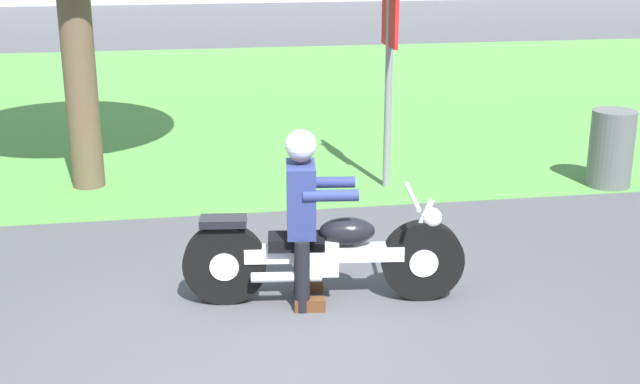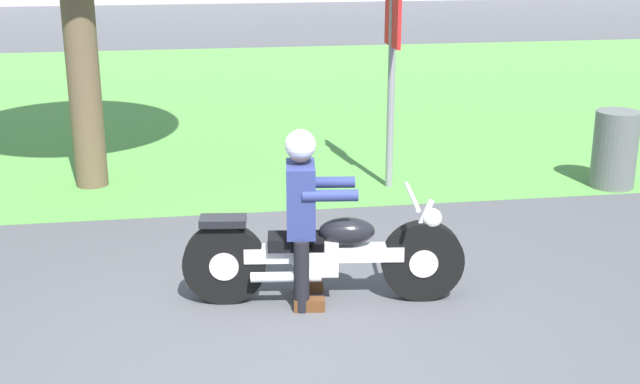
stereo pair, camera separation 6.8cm
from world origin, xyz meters
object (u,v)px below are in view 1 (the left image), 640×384
object	(u,v)px
motorcycle_lead	(325,254)
sign_banner	(390,35)
trash_can	(611,149)
rider_lead	(303,203)

from	to	relation	value
motorcycle_lead	sign_banner	xyz separation A→B (m)	(1.21, 2.91, 1.33)
trash_can	sign_banner	xyz separation A→B (m)	(-2.52, 0.40, 1.28)
motorcycle_lead	sign_banner	distance (m)	3.42
rider_lead	motorcycle_lead	bearing A→B (deg)	-0.80
trash_can	sign_banner	world-z (taller)	sign_banner
rider_lead	sign_banner	world-z (taller)	sign_banner
sign_banner	motorcycle_lead	bearing A→B (deg)	-112.64
trash_can	motorcycle_lead	bearing A→B (deg)	-146.05
motorcycle_lead	rider_lead	size ratio (longest dim) A/B	1.58
motorcycle_lead	rider_lead	distance (m)	0.46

